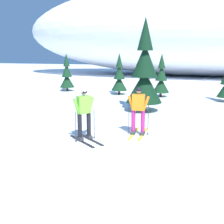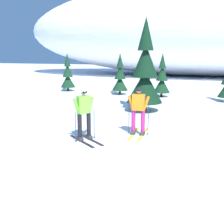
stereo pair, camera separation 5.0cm
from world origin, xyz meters
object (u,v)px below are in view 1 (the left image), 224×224
at_px(pine_tree_center_left, 145,73).
at_px(pine_tree_center_right, 161,79).
at_px(pine_tree_far_left, 67,75).
at_px(skier_orange_jacket, 138,110).
at_px(pine_tree_left, 119,77).
at_px(skier_lime_jacket, 84,113).

relative_size(pine_tree_center_left, pine_tree_center_right, 1.60).
bearing_deg(pine_tree_center_left, pine_tree_far_left, 141.53).
bearing_deg(skier_orange_jacket, pine_tree_center_right, 93.18).
height_order(pine_tree_far_left, pine_tree_left, pine_tree_left).
relative_size(skier_lime_jacket, pine_tree_center_right, 0.61).
xyz_separation_m(skier_lime_jacket, skier_orange_jacket, (1.65, 1.20, -0.03)).
distance_m(skier_orange_jacket, pine_tree_center_left, 4.53).
distance_m(skier_orange_jacket, pine_tree_center_right, 9.62).
height_order(pine_tree_left, pine_tree_center_right, pine_tree_left).
distance_m(skier_lime_jacket, skier_orange_jacket, 2.04).
bearing_deg(pine_tree_center_right, skier_orange_jacket, -86.82).
relative_size(skier_orange_jacket, pine_tree_left, 0.60).
xyz_separation_m(skier_orange_jacket, pine_tree_center_left, (-0.67, 4.35, 1.05)).
distance_m(skier_lime_jacket, pine_tree_center_left, 5.73).
height_order(pine_tree_center_left, pine_tree_center_right, pine_tree_center_left).
bearing_deg(pine_tree_far_left, skier_lime_jacket, -60.49).
height_order(skier_lime_jacket, pine_tree_center_left, pine_tree_center_left).
bearing_deg(pine_tree_center_left, skier_lime_jacket, -100.04).
xyz_separation_m(pine_tree_far_left, pine_tree_center_left, (7.50, -5.96, 0.75)).
height_order(skier_orange_jacket, pine_tree_far_left, pine_tree_far_left).
distance_m(skier_lime_jacket, pine_tree_left, 11.13).
bearing_deg(pine_tree_left, pine_tree_center_left, -61.33).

